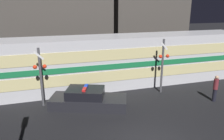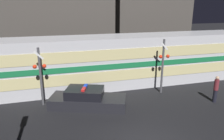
# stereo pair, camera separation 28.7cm
# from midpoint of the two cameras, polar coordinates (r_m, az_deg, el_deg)

# --- Properties ---
(train) EXTENTS (19.87, 3.06, 3.90)m
(train) POSITION_cam_midpoint_polar(r_m,az_deg,el_deg) (17.53, 4.34, 2.66)
(train) COLOR silver
(train) RESTS_ON ground_plane
(police_car) EXTENTS (5.03, 3.34, 1.33)m
(police_car) POSITION_cam_midpoint_polar(r_m,az_deg,el_deg) (13.85, -6.94, -7.67)
(police_car) COLOR black
(police_car) RESTS_ON ground_plane
(pedestrian) EXTENTS (0.30, 0.30, 1.79)m
(pedestrian) POSITION_cam_midpoint_polar(r_m,az_deg,el_deg) (15.83, 24.92, -4.34)
(pedestrian) COLOR black
(pedestrian) RESTS_ON ground_plane
(crossing_signal_near) EXTENTS (0.80, 0.35, 3.92)m
(crossing_signal_near) POSITION_cam_midpoint_polar(r_m,az_deg,el_deg) (15.81, 12.60, 1.67)
(crossing_signal_near) COLOR #4C4C51
(crossing_signal_near) RESTS_ON ground_plane
(crossing_signal_far) EXTENTS (0.80, 0.35, 3.73)m
(crossing_signal_far) POSITION_cam_midpoint_polar(r_m,az_deg,el_deg) (14.06, -18.71, -1.09)
(crossing_signal_far) COLOR #4C4C51
(crossing_signal_far) RESTS_ON ground_plane
(building_left) EXTENTS (11.32, 5.49, 10.52)m
(building_left) POSITION_cam_midpoint_polar(r_m,az_deg,el_deg) (24.26, -15.22, 13.88)
(building_left) COLOR #47423D
(building_left) RESTS_ON ground_plane
(building_center) EXTENTS (8.84, 5.78, 10.11)m
(building_center) POSITION_cam_midpoint_polar(r_m,az_deg,el_deg) (27.88, 8.29, 14.12)
(building_center) COLOR #47423D
(building_center) RESTS_ON ground_plane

